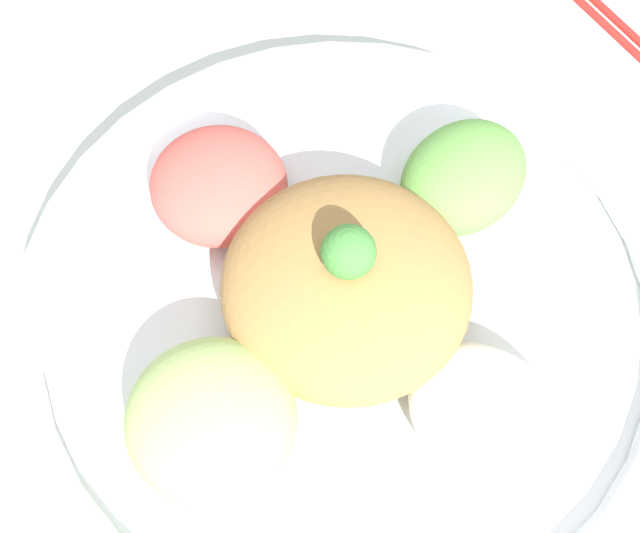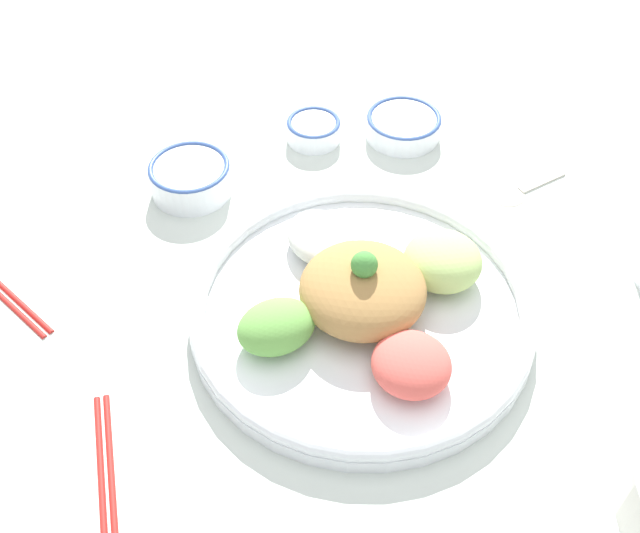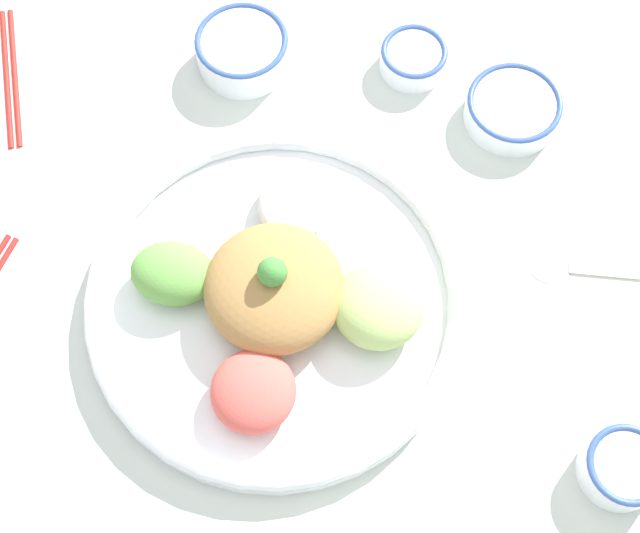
{
  "view_description": "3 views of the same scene",
  "coord_description": "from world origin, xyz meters",
  "px_view_note": "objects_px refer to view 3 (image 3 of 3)",
  "views": [
    {
      "loc": [
        0.19,
        -0.1,
        0.52
      ],
      "look_at": [
        -0.05,
        -0.04,
        0.03
      ],
      "focal_mm": 50.0,
      "sensor_mm": 36.0,
      "label": 1
    },
    {
      "loc": [
        -0.59,
        -0.05,
        0.7
      ],
      "look_at": [
        -0.03,
        0.01,
        0.1
      ],
      "focal_mm": 42.0,
      "sensor_mm": 36.0,
      "label": 2
    },
    {
      "loc": [
        -0.24,
        -0.3,
        0.91
      ],
      "look_at": [
        0.01,
        -0.07,
        0.1
      ],
      "focal_mm": 50.0,
      "sensor_mm": 36.0,
      "label": 3
    }
  ],
  "objects_px": {
    "serving_spoon_main": "(568,268)",
    "rice_bowl_blue": "(513,108)",
    "sauce_bowl_red": "(243,49)",
    "salad_platter": "(277,297)",
    "chopsticks_pair_near": "(10,76)",
    "rice_bowl_plain": "(414,57)",
    "sauce_bowl_dark": "(623,468)"
  },
  "relations": [
    {
      "from": "sauce_bowl_red",
      "to": "chopsticks_pair_near",
      "type": "distance_m",
      "value": 0.29
    },
    {
      "from": "rice_bowl_plain",
      "to": "chopsticks_pair_near",
      "type": "height_order",
      "value": "rice_bowl_plain"
    },
    {
      "from": "sauce_bowl_red",
      "to": "serving_spoon_main",
      "type": "height_order",
      "value": "sauce_bowl_red"
    },
    {
      "from": "sauce_bowl_dark",
      "to": "serving_spoon_main",
      "type": "distance_m",
      "value": 0.23
    },
    {
      "from": "salad_platter",
      "to": "serving_spoon_main",
      "type": "distance_m",
      "value": 0.32
    },
    {
      "from": "chopsticks_pair_near",
      "to": "serving_spoon_main",
      "type": "height_order",
      "value": "chopsticks_pair_near"
    },
    {
      "from": "chopsticks_pair_near",
      "to": "rice_bowl_blue",
      "type": "bearing_deg",
      "value": -106.48
    },
    {
      "from": "rice_bowl_plain",
      "to": "chopsticks_pair_near",
      "type": "xyz_separation_m",
      "value": [
        -0.35,
        0.35,
        -0.02
      ]
    },
    {
      "from": "sauce_bowl_dark",
      "to": "rice_bowl_plain",
      "type": "bearing_deg",
      "value": 63.37
    },
    {
      "from": "sauce_bowl_red",
      "to": "rice_bowl_plain",
      "type": "height_order",
      "value": "sauce_bowl_red"
    },
    {
      "from": "rice_bowl_plain",
      "to": "sauce_bowl_dark",
      "type": "bearing_deg",
      "value": -116.63
    },
    {
      "from": "salad_platter",
      "to": "sauce_bowl_red",
      "type": "relative_size",
      "value": 3.62
    },
    {
      "from": "chopsticks_pair_near",
      "to": "rice_bowl_plain",
      "type": "bearing_deg",
      "value": -99.22
    },
    {
      "from": "sauce_bowl_red",
      "to": "rice_bowl_plain",
      "type": "xyz_separation_m",
      "value": [
        0.14,
        -0.16,
        -0.01
      ]
    },
    {
      "from": "rice_bowl_blue",
      "to": "rice_bowl_plain",
      "type": "relative_size",
      "value": 1.38
    },
    {
      "from": "rice_bowl_plain",
      "to": "serving_spoon_main",
      "type": "height_order",
      "value": "rice_bowl_plain"
    },
    {
      "from": "chopsticks_pair_near",
      "to": "serving_spoon_main",
      "type": "distance_m",
      "value": 0.7
    },
    {
      "from": "rice_bowl_plain",
      "to": "sauce_bowl_red",
      "type": "bearing_deg",
      "value": 130.97
    },
    {
      "from": "sauce_bowl_red",
      "to": "rice_bowl_blue",
      "type": "relative_size",
      "value": 1.0
    },
    {
      "from": "salad_platter",
      "to": "sauce_bowl_red",
      "type": "height_order",
      "value": "salad_platter"
    },
    {
      "from": "sauce_bowl_red",
      "to": "chopsticks_pair_near",
      "type": "relative_size",
      "value": 0.64
    },
    {
      "from": "sauce_bowl_red",
      "to": "serving_spoon_main",
      "type": "bearing_deg",
      "value": -84.15
    },
    {
      "from": "chopsticks_pair_near",
      "to": "salad_platter",
      "type": "bearing_deg",
      "value": -143.02
    },
    {
      "from": "rice_bowl_blue",
      "to": "sauce_bowl_dark",
      "type": "bearing_deg",
      "value": -127.57
    },
    {
      "from": "rice_bowl_blue",
      "to": "chopsticks_pair_near",
      "type": "bearing_deg",
      "value": 127.41
    },
    {
      "from": "serving_spoon_main",
      "to": "rice_bowl_blue",
      "type": "bearing_deg",
      "value": 109.21
    },
    {
      "from": "rice_bowl_plain",
      "to": "chopsticks_pair_near",
      "type": "bearing_deg",
      "value": 134.68
    },
    {
      "from": "sauce_bowl_red",
      "to": "salad_platter",
      "type": "bearing_deg",
      "value": -128.64
    },
    {
      "from": "salad_platter",
      "to": "chopsticks_pair_near",
      "type": "bearing_deg",
      "value": 90.87
    },
    {
      "from": "salad_platter",
      "to": "sauce_bowl_dark",
      "type": "distance_m",
      "value": 0.39
    },
    {
      "from": "salad_platter",
      "to": "rice_bowl_blue",
      "type": "height_order",
      "value": "salad_platter"
    },
    {
      "from": "rice_bowl_plain",
      "to": "chopsticks_pair_near",
      "type": "distance_m",
      "value": 0.49
    }
  ]
}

